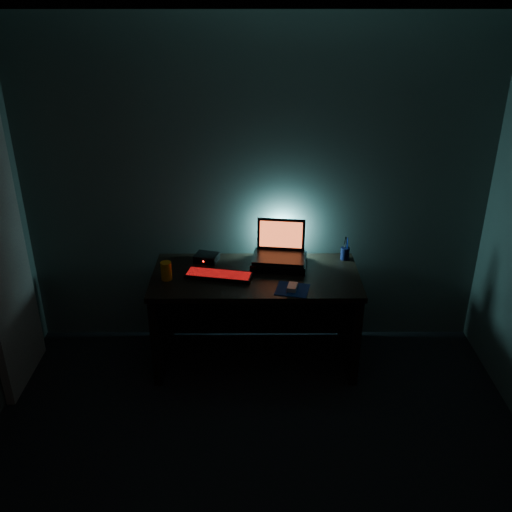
{
  "coord_description": "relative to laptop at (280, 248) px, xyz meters",
  "views": [
    {
      "loc": [
        -0.01,
        -2.03,
        2.66
      ],
      "look_at": [
        0.0,
        1.57,
        0.92
      ],
      "focal_mm": 40.0,
      "sensor_mm": 36.0,
      "label": 1
    }
  ],
  "objects": [
    {
      "name": "router",
      "position": [
        -0.55,
        0.03,
        -0.09
      ],
      "size": [
        0.2,
        0.18,
        0.06
      ],
      "rotation": [
        0.0,
        0.0,
        -0.28
      ],
      "color": "black",
      "rests_on": "desk"
    },
    {
      "name": "mouse",
      "position": [
        0.07,
        -0.42,
        -0.1
      ],
      "size": [
        0.08,
        0.11,
        0.03
      ],
      "primitive_type": "cube",
      "rotation": [
        0.0,
        0.0,
        -0.23
      ],
      "color": "gray",
      "rests_on": "mousepad"
    },
    {
      "name": "room",
      "position": [
        -0.18,
        -1.81,
        0.38
      ],
      "size": [
        3.5,
        4.0,
        2.5
      ],
      "color": "black",
      "rests_on": "ground"
    },
    {
      "name": "riser",
      "position": [
        -0.01,
        -0.05,
        -0.09
      ],
      "size": [
        0.43,
        0.35,
        0.06
      ],
      "primitive_type": "cube",
      "rotation": [
        0.0,
        0.0,
        -0.13
      ],
      "color": "black",
      "rests_on": "desk"
    },
    {
      "name": "pen_cup",
      "position": [
        0.5,
        0.06,
        -0.07
      ],
      "size": [
        0.07,
        0.07,
        0.1
      ],
      "primitive_type": "cylinder",
      "rotation": [
        0.0,
        0.0,
        -0.04
      ],
      "color": "black",
      "rests_on": "desk"
    },
    {
      "name": "laptop",
      "position": [
        0.0,
        0.0,
        0.0
      ],
      "size": [
        0.41,
        0.33,
        0.26
      ],
      "rotation": [
        0.0,
        0.0,
        -0.13
      ],
      "color": "black",
      "rests_on": "riser"
    },
    {
      "name": "mousepad",
      "position": [
        0.07,
        -0.42,
        -0.12
      ],
      "size": [
        0.26,
        0.25,
        0.0
      ],
      "primitive_type": "cube",
      "rotation": [
        0.0,
        0.0,
        -0.23
      ],
      "color": "navy",
      "rests_on": "desk"
    },
    {
      "name": "keyboard",
      "position": [
        -0.45,
        -0.23,
        -0.11
      ],
      "size": [
        0.5,
        0.24,
        0.03
      ],
      "rotation": [
        0.0,
        0.0,
        -0.19
      ],
      "color": "black",
      "rests_on": "desk"
    },
    {
      "name": "desk",
      "position": [
        -0.18,
        -0.14,
        -0.38
      ],
      "size": [
        1.5,
        0.7,
        0.75
      ],
      "color": "black",
      "rests_on": "ground"
    },
    {
      "name": "juice_glass",
      "position": [
        -0.81,
        -0.27,
        -0.05
      ],
      "size": [
        0.09,
        0.09,
        0.13
      ],
      "primitive_type": "cylinder",
      "rotation": [
        0.0,
        0.0,
        -0.13
      ],
      "color": "orange",
      "rests_on": "desk"
    }
  ]
}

